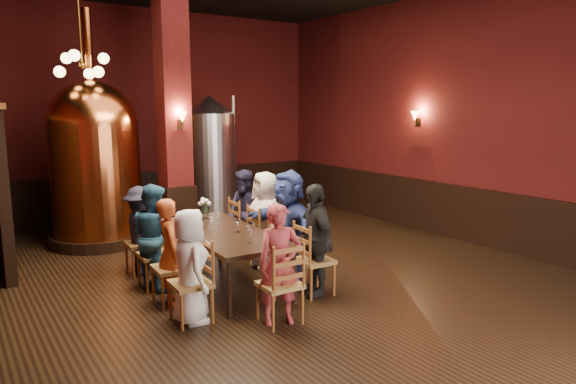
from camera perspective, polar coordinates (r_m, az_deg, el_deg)
room at (r=7.21m, az=-2.05°, el=8.02°), size 10.00×10.02×4.50m
wainscot_right at (r=10.08m, az=17.49°, el=-1.99°), size 0.08×9.90×1.00m
wainscot_back at (r=11.88m, az=-14.77°, el=-0.15°), size 7.90×0.08×1.00m
column at (r=9.59m, az=-12.59°, el=8.19°), size 0.58×0.58×4.50m
pendant_cluster at (r=9.26m, az=-21.91°, el=12.96°), size 0.90×0.90×1.70m
sconce_wall at (r=10.37m, az=14.28°, el=7.94°), size 0.20×0.20×0.36m
sconce_column at (r=9.31m, az=-11.90°, el=7.87°), size 0.20×0.20×0.36m
dining_table at (r=7.13m, az=-7.26°, el=-4.77°), size 1.11×2.44×0.75m
chair_0 at (r=6.00m, az=-10.78°, el=-9.92°), size 0.48×0.48×0.92m
person_0 at (r=5.94m, az=-10.84°, el=-8.11°), size 0.49×0.69×1.32m
chair_1 at (r=6.61m, az=-12.84°, el=-8.17°), size 0.48×0.48×0.92m
person_1 at (r=6.55m, az=-12.91°, el=-6.45°), size 0.43×0.55×1.33m
chair_2 at (r=7.21m, az=-14.53°, el=-6.72°), size 0.48×0.48×0.92m
person_2 at (r=7.14m, az=-14.61°, el=-4.78°), size 0.52×0.76×1.42m
chair_3 at (r=7.83m, az=-15.96°, el=-5.48°), size 0.48×0.48×0.92m
person_3 at (r=7.79m, az=-16.02°, el=-4.13°), size 0.55×0.88×1.30m
chair_4 at (r=6.75m, az=2.98°, el=-7.55°), size 0.48×0.48×0.92m
person_4 at (r=6.67m, az=3.00°, el=-5.31°), size 0.51×0.91×1.47m
chair_5 at (r=7.29m, az=-0.00°, el=-6.23°), size 0.48×0.48×0.92m
person_5 at (r=7.21m, az=-0.00°, el=-3.73°), size 0.56×1.49×1.57m
chair_6 at (r=7.84m, az=-2.52°, el=-5.10°), size 0.48×0.48×0.92m
person_6 at (r=7.77m, az=-2.53°, el=-3.13°), size 0.55×0.77×1.47m
chair_7 at (r=8.42m, az=-4.72°, el=-4.10°), size 0.48×0.48×0.92m
person_7 at (r=8.36m, az=-4.74°, el=-2.41°), size 0.47×0.75×1.43m
chair_8 at (r=5.88m, az=-0.93°, el=-10.18°), size 0.48×0.48×0.92m
person_8 at (r=5.80m, az=-0.94°, el=-8.05°), size 0.58×0.46×1.38m
copper_kettle at (r=9.67m, az=-20.63°, el=3.26°), size 1.72×1.72×4.07m
steel_vessel at (r=10.94m, az=-8.60°, el=3.61°), size 1.24×1.24×2.65m
rose_vase at (r=7.87m, az=-9.19°, el=-1.40°), size 0.19×0.19×0.32m
wine_glass_0 at (r=7.48m, az=-7.77°, el=-2.94°), size 0.07×0.07×0.17m
wine_glass_1 at (r=7.00m, az=-5.76°, el=-3.77°), size 0.07×0.07×0.17m
wine_glass_2 at (r=7.02m, az=-9.83°, el=-3.83°), size 0.07×0.07×0.17m
wine_glass_3 at (r=6.61m, az=-4.39°, el=-4.56°), size 0.07×0.07×0.17m
wine_glass_4 at (r=6.99m, az=-5.60°, el=-3.79°), size 0.07×0.07×0.17m
wine_glass_5 at (r=7.20m, az=-8.54°, el=-3.46°), size 0.07×0.07×0.17m
wine_glass_6 at (r=6.43m, az=-4.27°, el=-4.96°), size 0.07×0.07×0.17m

